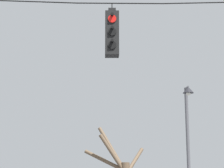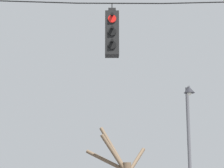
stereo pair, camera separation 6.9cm
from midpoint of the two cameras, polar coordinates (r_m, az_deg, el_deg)
The scene contains 2 objects.
traffic_light_near_right_pole at distance 10.82m, azimuth -0.18°, elevation 6.60°, with size 0.34×0.58×1.37m.
street_lamp at distance 15.60m, azimuth 9.83°, elevation -6.91°, with size 0.39×0.68×5.40m.
Camera 1 is at (-0.37, -10.37, 2.12)m, focal length 70.00 mm.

